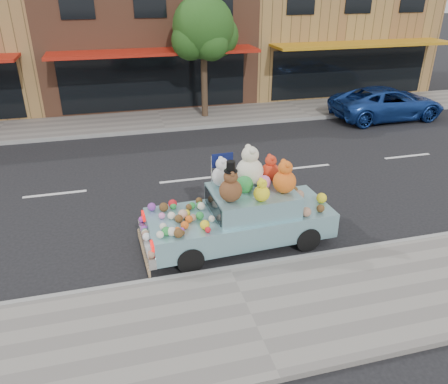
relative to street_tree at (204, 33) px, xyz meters
name	(u,v)px	position (x,y,z in m)	size (l,w,h in m)	color
ground	(188,180)	(-2.03, -6.55, -3.69)	(120.00, 120.00, 0.00)	black
near_sidewalk	(251,316)	(-2.03, -13.05, -3.63)	(60.00, 3.00, 0.12)	gray
far_sidewalk	(161,120)	(-2.03, -0.05, -3.63)	(60.00, 3.00, 0.12)	gray
near_kerb	(230,270)	(-2.03, -11.55, -3.63)	(60.00, 0.12, 0.13)	gray
far_kerb	(166,130)	(-2.03, -1.55, -3.63)	(60.00, 0.12, 0.13)	gray
storefront_mid	(143,23)	(-2.03, 5.42, -0.05)	(10.00, 9.80, 7.30)	brown
storefront_right	(320,19)	(7.97, 5.42, -0.05)	(10.00, 9.80, 7.30)	#9D7842
street_tree	(204,33)	(0.00, 0.00, 0.00)	(3.00, 2.70, 5.22)	#38281C
car_blue	(387,103)	(7.89, -2.20, -2.99)	(2.35, 5.09, 1.42)	#1B3F97
art_car	(242,212)	(-1.43, -10.43, -2.87)	(4.56, 1.94, 2.31)	black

